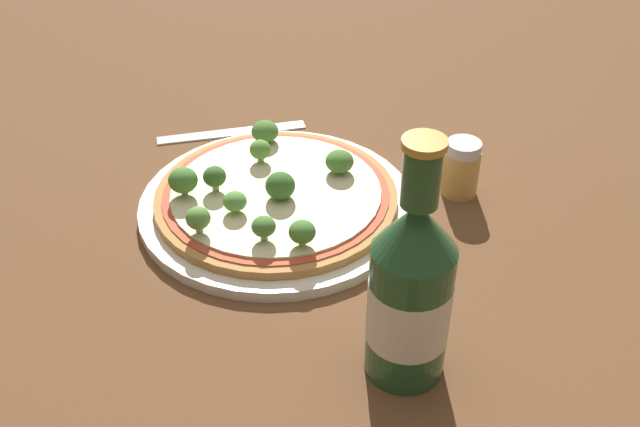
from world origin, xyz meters
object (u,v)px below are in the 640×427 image
at_px(beer_bottle, 410,292).
at_px(pizza, 276,195).
at_px(pepper_shaker, 461,168).
at_px(fork, 232,132).

bearing_deg(beer_bottle, pizza, -173.85).
relative_size(pepper_shaker, fork, 0.35).
bearing_deg(pizza, fork, 179.93).
height_order(pizza, pepper_shaker, pepper_shaker).
distance_m(beer_bottle, fork, 0.43).
bearing_deg(pizza, pepper_shaker, 77.86).
xyz_separation_m(pizza, pepper_shaker, (0.04, 0.20, 0.01)).
distance_m(pepper_shaker, fork, 0.30).
height_order(beer_bottle, pepper_shaker, beer_bottle).
relative_size(beer_bottle, pepper_shaker, 3.42).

